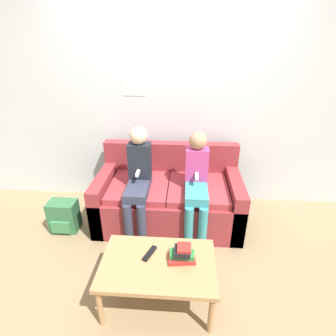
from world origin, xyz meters
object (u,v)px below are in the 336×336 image
object	(u,v)px
person_left	(138,176)
person_right	(197,180)
couch	(169,197)
coffee_table	(158,267)
backpack	(64,216)
tv_remote	(150,253)

from	to	relation	value
person_left	person_right	size ratio (longest dim) A/B	1.04
person_left	person_right	world-z (taller)	person_left
couch	coffee_table	world-z (taller)	couch
person_left	backpack	world-z (taller)	person_left
person_left	person_right	distance (m)	0.62
person_right	backpack	xyz separation A→B (m)	(-1.47, -0.10, -0.46)
coffee_table	tv_remote	world-z (taller)	tv_remote
coffee_table	tv_remote	distance (m)	0.12
coffee_table	person_right	distance (m)	1.01
couch	person_right	bearing A→B (deg)	-33.61
tv_remote	backpack	world-z (taller)	tv_remote
tv_remote	coffee_table	bearing A→B (deg)	-24.11
backpack	person_left	bearing A→B (deg)	6.78
person_left	tv_remote	size ratio (longest dim) A/B	6.78
couch	backpack	bearing A→B (deg)	-165.65
person_left	tv_remote	world-z (taller)	person_left
couch	backpack	distance (m)	1.21
couch	person_left	xyz separation A→B (m)	(-0.31, -0.20, 0.37)
coffee_table	backpack	distance (m)	1.43
person_right	person_left	bearing A→B (deg)	179.47
coffee_table	backpack	bearing A→B (deg)	144.66
couch	backpack	size ratio (longest dim) A/B	4.50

